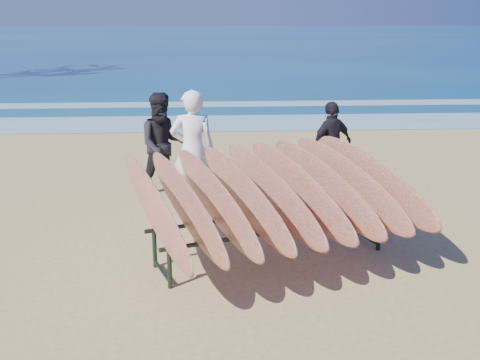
{
  "coord_description": "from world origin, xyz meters",
  "views": [
    {
      "loc": [
        -0.46,
        -7.0,
        3.2
      ],
      "look_at": [
        0.0,
        0.8,
        0.95
      ],
      "focal_mm": 45.0,
      "sensor_mm": 36.0,
      "label": 1
    }
  ],
  "objects_px": {
    "person_dark_a": "(163,145)",
    "person_dark_b": "(331,145)",
    "surfboard_rack": "(271,193)",
    "person_white": "(193,150)"
  },
  "relations": [
    {
      "from": "surfboard_rack",
      "to": "person_dark_b",
      "type": "bearing_deg",
      "value": 45.85
    },
    {
      "from": "surfboard_rack",
      "to": "person_white",
      "type": "bearing_deg",
      "value": 96.33
    },
    {
      "from": "person_dark_a",
      "to": "person_dark_b",
      "type": "xyz_separation_m",
      "value": [
        3.02,
        0.34,
        -0.11
      ]
    },
    {
      "from": "surfboard_rack",
      "to": "person_dark_b",
      "type": "height_order",
      "value": "person_dark_b"
    },
    {
      "from": "person_dark_a",
      "to": "person_dark_b",
      "type": "bearing_deg",
      "value": -7.66
    },
    {
      "from": "person_dark_a",
      "to": "person_dark_b",
      "type": "height_order",
      "value": "person_dark_a"
    },
    {
      "from": "surfboard_rack",
      "to": "person_dark_a",
      "type": "xyz_separation_m",
      "value": [
        -1.56,
        2.89,
        -0.0
      ]
    },
    {
      "from": "surfboard_rack",
      "to": "person_dark_b",
      "type": "relative_size",
      "value": 2.52
    },
    {
      "from": "person_dark_b",
      "to": "person_white",
      "type": "bearing_deg",
      "value": -7.56
    },
    {
      "from": "person_white",
      "to": "person_dark_a",
      "type": "relative_size",
      "value": 1.08
    }
  ]
}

